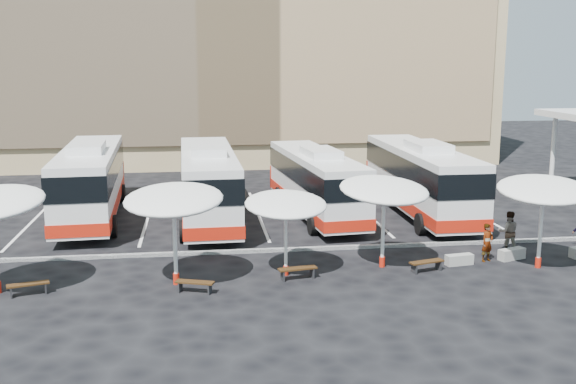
{
  "coord_description": "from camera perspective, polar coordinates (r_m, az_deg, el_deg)",
  "views": [
    {
      "loc": [
        -3.23,
        -28.23,
        8.45
      ],
      "look_at": [
        1.0,
        3.0,
        2.2
      ],
      "focal_mm": 42.0,
      "sensor_mm": 36.0,
      "label": 1
    }
  ],
  "objects": [
    {
      "name": "bus_3",
      "position": [
        37.58,
        11.13,
        1.3
      ],
      "size": [
        3.08,
        13.03,
        4.13
      ],
      "rotation": [
        0.0,
        0.0,
        -0.0
      ],
      "color": "silver",
      "rests_on": "ground"
    },
    {
      "name": "wood_bench_0",
      "position": [
        26.41,
        -21.15,
        -7.44
      ],
      "size": [
        1.52,
        0.79,
        0.45
      ],
      "rotation": [
        0.0,
        0.0,
        0.28
      ],
      "color": "black",
      "rests_on": "ground"
    },
    {
      "name": "wood_bench_1",
      "position": [
        25.14,
        -7.89,
        -7.72
      ],
      "size": [
        1.47,
        0.83,
        0.44
      ],
      "rotation": [
        0.0,
        0.0,
        -0.34
      ],
      "color": "black",
      "rests_on": "ground"
    },
    {
      "name": "bus_2",
      "position": [
        36.62,
        2.34,
        0.99
      ],
      "size": [
        3.7,
        12.24,
        3.82
      ],
      "rotation": [
        0.0,
        0.0,
        0.1
      ],
      "color": "silver",
      "rests_on": "ground"
    },
    {
      "name": "conc_bench_1",
      "position": [
        30.49,
        18.41,
        -5.01
      ],
      "size": [
        1.31,
        0.81,
        0.47
      ],
      "primitive_type": "cube",
      "rotation": [
        0.0,
        0.0,
        0.35
      ],
      "color": "gray",
      "rests_on": "ground"
    },
    {
      "name": "sunshade_2",
      "position": [
        26.21,
        -0.19,
        -1.08
      ],
      "size": [
        3.54,
        3.58,
        3.38
      ],
      "rotation": [
        0.0,
        0.0,
        0.1
      ],
      "color": "silver",
      "rests_on": "ground"
    },
    {
      "name": "conc_bench_0",
      "position": [
        29.1,
        14.29,
        -5.57
      ],
      "size": [
        1.21,
        0.57,
        0.44
      ],
      "primitive_type": "cube",
      "rotation": [
        0.0,
        0.0,
        0.16
      ],
      "color": "gray",
      "rests_on": "ground"
    },
    {
      "name": "sunshade_3",
      "position": [
        27.48,
        8.14,
        0.14
      ],
      "size": [
        4.5,
        4.53,
        3.8
      ],
      "rotation": [
        0.0,
        0.0,
        0.28
      ],
      "color": "silver",
      "rests_on": "ground"
    },
    {
      "name": "wood_bench_2",
      "position": [
        26.38,
        0.81,
        -6.65
      ],
      "size": [
        1.56,
        0.67,
        0.47
      ],
      "rotation": [
        0.0,
        0.0,
        0.18
      ],
      "color": "black",
      "rests_on": "ground"
    },
    {
      "name": "bus_1",
      "position": [
        35.77,
        -6.79,
        0.93
      ],
      "size": [
        3.24,
        13.07,
        4.13
      ],
      "rotation": [
        0.0,
        0.0,
        0.02
      ],
      "color": "silver",
      "rests_on": "ground"
    },
    {
      "name": "bay_lines",
      "position": [
        37.34,
        -2.55,
        -1.86
      ],
      "size": [
        24.15,
        12.0,
        0.01
      ],
      "color": "white",
      "rests_on": "ground"
    },
    {
      "name": "sandstone_building",
      "position": [
        60.33,
        -4.8,
        15.15
      ],
      "size": [
        42.0,
        18.25,
        29.6
      ],
      "color": "tan",
      "rests_on": "ground"
    },
    {
      "name": "bus_0",
      "position": [
        37.53,
        -16.38,
        1.08
      ],
      "size": [
        3.56,
        13.31,
        4.18
      ],
      "rotation": [
        0.0,
        0.0,
        0.05
      ],
      "color": "silver",
      "rests_on": "ground"
    },
    {
      "name": "curb_divider",
      "position": [
        30.1,
        -1.25,
        -4.94
      ],
      "size": [
        34.0,
        0.25,
        0.15
      ],
      "primitive_type": "cube",
      "color": "black",
      "rests_on": "ground"
    },
    {
      "name": "wood_bench_3",
      "position": [
        27.84,
        11.65,
        -5.95
      ],
      "size": [
        1.51,
        0.78,
        0.45
      ],
      "rotation": [
        0.0,
        0.0,
        0.28
      ],
      "color": "black",
      "rests_on": "ground"
    },
    {
      "name": "ground",
      "position": [
        29.64,
        -1.14,
        -5.35
      ],
      "size": [
        120.0,
        120.0,
        0.0
      ],
      "primitive_type": "plane",
      "color": "black",
      "rests_on": "ground"
    },
    {
      "name": "passenger_1",
      "position": [
        31.37,
        18.19,
        -3.22
      ],
      "size": [
        1.05,
        0.91,
        1.86
      ],
      "primitive_type": "imported",
      "rotation": [
        0.0,
        0.0,
        2.88
      ],
      "color": "black",
      "rests_on": "ground"
    },
    {
      "name": "sunshade_4",
      "position": [
        29.0,
        20.82,
        0.16
      ],
      "size": [
        4.62,
        4.65,
        3.83
      ],
      "rotation": [
        0.0,
        0.0,
        -0.31
      ],
      "color": "silver",
      "rests_on": "ground"
    },
    {
      "name": "sunshade_1",
      "position": [
        25.4,
        -9.66,
        -0.65
      ],
      "size": [
        4.39,
        4.43,
        3.88
      ],
      "rotation": [
        0.0,
        0.0,
        -0.21
      ],
      "color": "silver",
      "rests_on": "ground"
    },
    {
      "name": "passenger_0",
      "position": [
        29.75,
        16.51,
        -4.13
      ],
      "size": [
        0.7,
        0.59,
        1.63
      ],
      "primitive_type": "imported",
      "rotation": [
        0.0,
        0.0,
        0.41
      ],
      "color": "black",
      "rests_on": "ground"
    }
  ]
}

